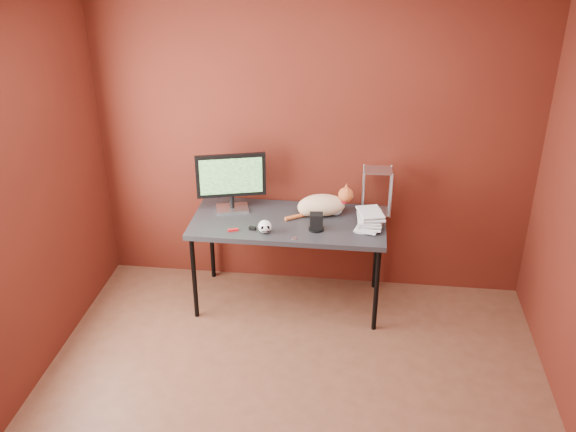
# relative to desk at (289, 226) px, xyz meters

# --- Properties ---
(room) EXTENTS (3.52, 3.52, 2.61)m
(room) POSITION_rel_desk_xyz_m (0.15, -1.37, 0.75)
(room) COLOR #532C1C
(room) RESTS_ON ground
(desk) EXTENTS (1.50, 0.70, 0.75)m
(desk) POSITION_rel_desk_xyz_m (0.00, 0.00, 0.00)
(desk) COLOR black
(desk) RESTS_ON ground
(monitor) EXTENTS (0.53, 0.24, 0.47)m
(monitor) POSITION_rel_desk_xyz_m (-0.47, 0.13, 0.31)
(monitor) COLOR #B7B8BC
(monitor) RESTS_ON desk
(cat) EXTENTS (0.52, 0.28, 0.26)m
(cat) POSITION_rel_desk_xyz_m (0.25, 0.12, 0.14)
(cat) COLOR orange
(cat) RESTS_ON desk
(skull_mug) EXTENTS (0.10, 0.11, 0.10)m
(skull_mug) POSITION_rel_desk_xyz_m (-0.15, -0.23, 0.10)
(skull_mug) COLOR white
(skull_mug) RESTS_ON desk
(speaker) EXTENTS (0.12, 0.12, 0.13)m
(speaker) POSITION_rel_desk_xyz_m (0.23, -0.13, 0.11)
(speaker) COLOR black
(speaker) RESTS_ON desk
(book_stack) EXTENTS (0.23, 0.27, 1.38)m
(book_stack) POSITION_rel_desk_xyz_m (0.54, -0.03, 0.74)
(book_stack) COLOR beige
(book_stack) RESTS_ON desk
(wire_rack) EXTENTS (0.23, 0.19, 0.37)m
(wire_rack) POSITION_rel_desk_xyz_m (0.67, 0.22, 0.24)
(wire_rack) COLOR #B7B8BC
(wire_rack) RESTS_ON desk
(pocket_knife) EXTENTS (0.08, 0.05, 0.02)m
(pocket_knife) POSITION_rel_desk_xyz_m (-0.39, -0.23, 0.06)
(pocket_knife) COLOR #B50D12
(pocket_knife) RESTS_ON desk
(black_gadget) EXTENTS (0.06, 0.04, 0.02)m
(black_gadget) POSITION_rel_desk_xyz_m (-0.25, -0.19, 0.06)
(black_gadget) COLOR black
(black_gadget) RESTS_ON desk
(washer) EXTENTS (0.04, 0.04, 0.00)m
(washer) POSITION_rel_desk_xyz_m (0.08, -0.29, 0.05)
(washer) COLOR #B7B8BC
(washer) RESTS_ON desk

